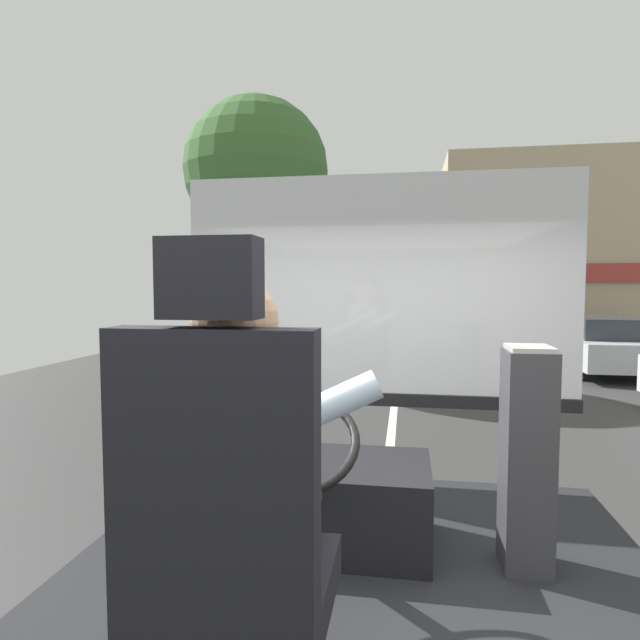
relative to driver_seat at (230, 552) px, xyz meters
The scene contains 11 objects.
ground 9.47m from the driver_seat, 88.54° to the left, with size 18.00×44.00×0.06m.
driver_seat is the anchor object (origin of this frame).
bus_driver 0.22m from the driver_seat, 90.00° to the left, with size 0.74×0.53×0.78m.
steering_console 1.28m from the driver_seat, 90.00° to the left, with size 1.10×0.99×0.78m.
fare_box 1.50m from the driver_seat, 50.51° to the left, with size 0.20×0.24×0.99m.
windshield_panel 2.24m from the driver_seat, 83.74° to the left, with size 2.50×0.08×1.48m.
street_tree 11.17m from the driver_seat, 105.75° to the left, with size 3.21×3.21×6.22m.
shop_building 21.15m from the driver_seat, 70.49° to the left, with size 10.56×5.43×6.60m.
parked_car_silver 13.31m from the driver_seat, 67.89° to the left, with size 1.86×4.40×1.33m.
parked_car_charcoal 18.42m from the driver_seat, 74.50° to the left, with size 1.84×4.14×1.39m.
parked_car_red 23.58m from the driver_seat, 77.30° to the left, with size 1.85×4.41×1.30m.
Camera 1 is at (0.19, -1.77, 2.08)m, focal length 29.56 mm.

